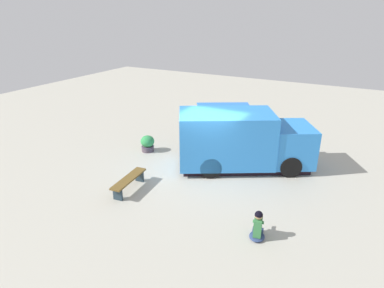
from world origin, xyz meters
name	(u,v)px	position (x,y,z in m)	size (l,w,h in m)	color
ground_plane	(206,173)	(0.00, 0.00, 0.00)	(40.00, 40.00, 0.00)	#AFAC9E
food_truck	(241,142)	(0.99, 1.20, 1.12)	(5.61, 4.40, 2.35)	#2F85DF
person_customer	(258,227)	(3.07, -2.95, 0.36)	(0.54, 0.79, 0.90)	navy
planter_flowering_near	(148,143)	(-3.36, 0.74, 0.38)	(0.63, 0.63, 0.75)	#4C404A
planter_flowering_far	(214,126)	(-1.61, 4.23, 0.45)	(0.62, 0.62, 0.86)	#B3694C
plaza_bench	(129,181)	(-1.85, -2.52, 0.37)	(0.59, 1.84, 0.49)	brown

